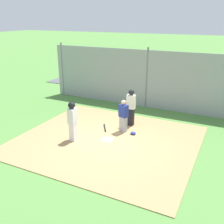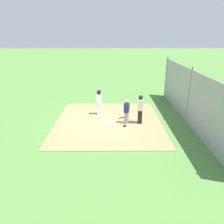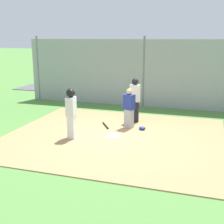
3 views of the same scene
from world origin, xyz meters
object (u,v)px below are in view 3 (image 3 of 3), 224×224
object	(u,v)px
catcher_mask	(142,128)
parked_car_white	(115,78)
umpire	(135,99)
home_plate	(114,136)
baseball_bat	(105,125)
runner	(71,110)
parked_car_red	(154,81)
catcher	(129,108)

from	to	relation	value
catcher_mask	parked_car_white	size ratio (longest dim) A/B	0.06
umpire	parked_car_white	world-z (taller)	umpire
home_plate	umpire	world-z (taller)	umpire
catcher_mask	home_plate	bearing A→B (deg)	51.35
home_plate	umpire	bearing A→B (deg)	-98.06
home_plate	catcher_mask	world-z (taller)	catcher_mask
baseball_bat	umpire	bearing A→B (deg)	102.31
baseball_bat	catcher_mask	bearing A→B (deg)	56.52
baseball_bat	parked_car_white	world-z (taller)	parked_car_white
runner	parked_car_red	bearing A→B (deg)	78.10
runner	parked_car_red	xyz separation A→B (m)	(-1.01, -10.02, -0.37)
catcher	runner	size ratio (longest dim) A/B	0.88
catcher	baseball_bat	distance (m)	1.14
catcher	umpire	bearing A→B (deg)	-161.27
catcher_mask	runner	bearing A→B (deg)	37.93
catcher	baseball_bat	world-z (taller)	catcher
umpire	runner	xyz separation A→B (m)	(1.53, 2.51, 0.04)
catcher	runner	xyz separation A→B (m)	(1.51, 1.71, 0.21)
catcher	parked_car_red	size ratio (longest dim) A/B	0.34
parked_car_white	catcher	bearing A→B (deg)	-75.41
umpire	home_plate	bearing A→B (deg)	-11.18
catcher	baseball_bat	bearing A→B (deg)	-63.50
catcher	baseball_bat	xyz separation A→B (m)	(0.88, 0.10, -0.72)
parked_car_red	home_plate	bearing A→B (deg)	86.11
baseball_bat	catcher_mask	distance (m)	1.41
home_plate	baseball_bat	distance (m)	1.18
home_plate	baseball_bat	bearing A→B (deg)	-57.42
home_plate	parked_car_white	size ratio (longest dim) A/B	0.10
catcher_mask	parked_car_red	distance (m)	8.51
catcher_mask	parked_car_red	bearing A→B (deg)	-83.05
home_plate	catcher_mask	bearing A→B (deg)	-128.65
parked_car_white	parked_car_red	bearing A→B (deg)	-16.91
catcher	runner	world-z (taller)	runner
catcher_mask	parked_car_white	bearing A→B (deg)	-67.24
umpire	catcher	bearing A→B (deg)	-4.72
runner	baseball_bat	world-z (taller)	runner
umpire	runner	bearing A→B (deg)	-34.48
home_plate	parked_car_white	distance (m)	10.42
home_plate	parked_car_red	size ratio (longest dim) A/B	0.10
baseball_bat	parked_car_red	bearing A→B (deg)	144.88
parked_car_white	catcher_mask	bearing A→B (deg)	-72.72
home_plate	baseball_bat	world-z (taller)	baseball_bat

